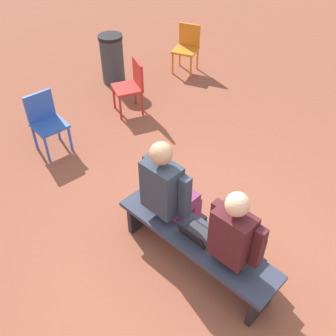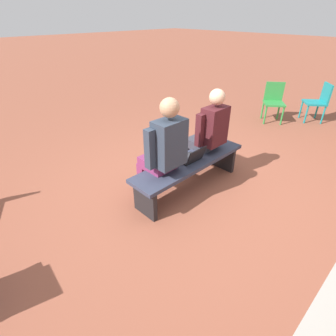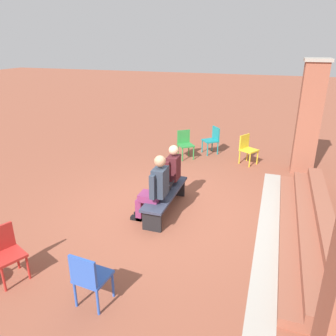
# 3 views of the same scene
# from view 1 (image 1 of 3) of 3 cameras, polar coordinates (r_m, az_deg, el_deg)

# --- Properties ---
(ground_plane) EXTENTS (60.00, 60.00, 0.00)m
(ground_plane) POSITION_cam_1_polar(r_m,az_deg,el_deg) (4.27, 3.61, -14.07)
(ground_plane) COLOR brown
(bench) EXTENTS (1.80, 0.44, 0.45)m
(bench) POSITION_cam_1_polar(r_m,az_deg,el_deg) (4.01, 4.04, -10.70)
(bench) COLOR #33384C
(bench) RESTS_ON ground
(person_student) EXTENTS (0.53, 0.67, 1.33)m
(person_student) POSITION_cam_1_polar(r_m,az_deg,el_deg) (3.62, 10.10, -10.00)
(person_student) COLOR #383842
(person_student) RESTS_ON ground
(person_adult) EXTENTS (0.57, 0.72, 1.39)m
(person_adult) POSITION_cam_1_polar(r_m,az_deg,el_deg) (3.95, 0.21, -3.30)
(person_adult) COLOR #7F2D5B
(person_adult) RESTS_ON ground
(laptop) EXTENTS (0.32, 0.29, 0.21)m
(laptop) POSITION_cam_1_polar(r_m,az_deg,el_deg) (3.89, 4.06, -9.48)
(laptop) COLOR black
(laptop) RESTS_ON bench
(plastic_chair_foreground) EXTENTS (0.46, 0.46, 0.84)m
(plastic_chair_foreground) POSITION_cam_1_polar(r_m,az_deg,el_deg) (5.67, -17.31, 6.77)
(plastic_chair_foreground) COLOR #2D56B7
(plastic_chair_foreground) RESTS_ON ground
(plastic_chair_near_bench_left) EXTENTS (0.54, 0.54, 0.84)m
(plastic_chair_near_bench_left) POSITION_cam_1_polar(r_m,az_deg,el_deg) (7.58, 2.79, 17.36)
(plastic_chair_near_bench_left) COLOR orange
(plastic_chair_near_bench_left) RESTS_ON ground
(plastic_chair_by_pillar) EXTENTS (0.56, 0.56, 0.84)m
(plastic_chair_by_pillar) POSITION_cam_1_polar(r_m,az_deg,el_deg) (6.29, -5.31, 12.07)
(plastic_chair_by_pillar) COLOR red
(plastic_chair_by_pillar) RESTS_ON ground
(litter_bin) EXTENTS (0.42, 0.42, 0.86)m
(litter_bin) POSITION_cam_1_polar(r_m,az_deg,el_deg) (7.23, -8.09, 15.39)
(litter_bin) COLOR #383D42
(litter_bin) RESTS_ON ground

